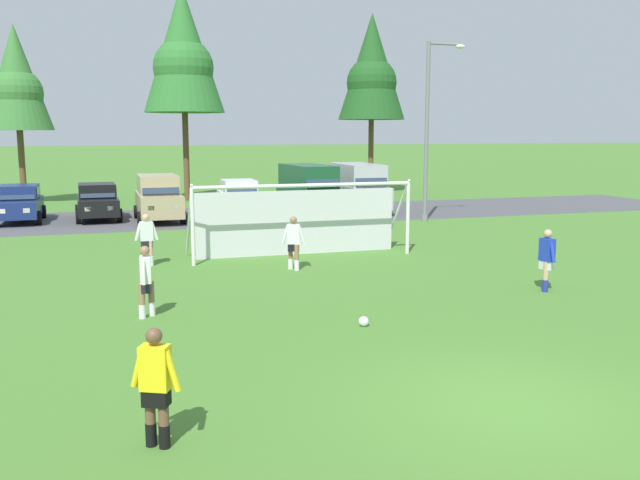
# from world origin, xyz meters

# --- Properties ---
(ground_plane) EXTENTS (400.00, 400.00, 0.00)m
(ground_plane) POSITION_xyz_m (0.00, 15.00, 0.00)
(ground_plane) COLOR #477A2D
(parking_lot_strip) EXTENTS (52.00, 8.40, 0.01)m
(parking_lot_strip) POSITION_xyz_m (0.00, 25.12, 0.00)
(parking_lot_strip) COLOR #4C4C51
(parking_lot_strip) RESTS_ON ground
(soccer_ball) EXTENTS (0.22, 0.22, 0.22)m
(soccer_ball) POSITION_xyz_m (-0.55, 4.72, 0.11)
(soccer_ball) COLOR white
(soccer_ball) RESTS_ON ground
(soccer_goal) EXTENTS (7.44, 1.99, 2.57)m
(soccer_goal) POSITION_xyz_m (0.47, 13.46, 1.29)
(soccer_goal) COLOR white
(soccer_goal) RESTS_ON ground
(referee) EXTENTS (0.66, 0.47, 1.64)m
(referee) POSITION_xyz_m (-5.24, 0.21, 0.82)
(referee) COLOR brown
(referee) RESTS_ON ground
(player_striker_near) EXTENTS (0.70, 0.41, 1.64)m
(player_striker_near) POSITION_xyz_m (-0.36, 11.12, 0.82)
(player_striker_near) COLOR #936B4C
(player_striker_near) RESTS_ON ground
(player_midfield_center) EXTENTS (0.74, 0.28, 1.64)m
(player_midfield_center) POSITION_xyz_m (-4.58, 13.11, 0.82)
(player_midfield_center) COLOR tan
(player_midfield_center) RESTS_ON ground
(player_defender_far) EXTENTS (0.37, 0.73, 1.64)m
(player_defender_far) POSITION_xyz_m (-4.97, 6.91, 0.82)
(player_defender_far) COLOR #936B4C
(player_defender_far) RESTS_ON ground
(player_winger_left) EXTENTS (0.31, 0.74, 1.64)m
(player_winger_left) POSITION_xyz_m (5.24, 6.41, 0.82)
(player_winger_left) COLOR tan
(player_winger_left) RESTS_ON ground
(parked_car_slot_far_left) EXTENTS (2.04, 4.20, 1.72)m
(parked_car_slot_far_left) POSITION_xyz_m (-9.57, 25.79, 0.88)
(parked_car_slot_far_left) COLOR navy
(parked_car_slot_far_left) RESTS_ON ground
(parked_car_slot_left) EXTENTS (2.17, 4.27, 1.72)m
(parked_car_slot_left) POSITION_xyz_m (-6.10, 25.58, 0.88)
(parked_car_slot_left) COLOR black
(parked_car_slot_left) RESTS_ON ground
(parked_car_slot_center_left) EXTENTS (2.17, 4.62, 2.16)m
(parked_car_slot_center_left) POSITION_xyz_m (-3.36, 24.19, 1.11)
(parked_car_slot_center_left) COLOR tan
(parked_car_slot_center_left) RESTS_ON ground
(parked_car_slot_center) EXTENTS (2.16, 4.26, 1.72)m
(parked_car_slot_center) POSITION_xyz_m (0.85, 26.07, 0.88)
(parked_car_slot_center) COLOR silver
(parked_car_slot_center) RESTS_ON ground
(parked_car_slot_center_right) EXTENTS (2.45, 4.93, 2.52)m
(parked_car_slot_center_right) POSITION_xyz_m (4.12, 24.51, 1.34)
(parked_car_slot_center_right) COLOR #194C2D
(parked_car_slot_center_right) RESTS_ON ground
(parked_car_slot_right) EXTENTS (2.25, 4.83, 2.52)m
(parked_car_slot_right) POSITION_xyz_m (6.89, 24.80, 1.34)
(parked_car_slot_right) COLOR #B2B2BC
(parked_car_slot_right) RESTS_ON ground
(tree_left_edge) EXTENTS (3.84, 3.84, 10.23)m
(tree_left_edge) POSITION_xyz_m (-10.28, 34.74, 7.03)
(tree_left_edge) COLOR brown
(tree_left_edge) RESTS_ON ground
(tree_mid_left) EXTENTS (4.79, 4.79, 12.77)m
(tree_mid_left) POSITION_xyz_m (-0.92, 33.73, 8.79)
(tree_mid_left) COLOR brown
(tree_mid_left) RESTS_ON ground
(tree_center_back) EXTENTS (4.49, 4.49, 11.98)m
(tree_center_back) POSITION_xyz_m (11.74, 35.20, 8.24)
(tree_center_back) COLOR brown
(tree_center_back) RESTS_ON ground
(street_lamp) EXTENTS (2.00, 0.32, 8.22)m
(street_lamp) POSITION_xyz_m (8.71, 20.31, 4.25)
(street_lamp) COLOR slate
(street_lamp) RESTS_ON ground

